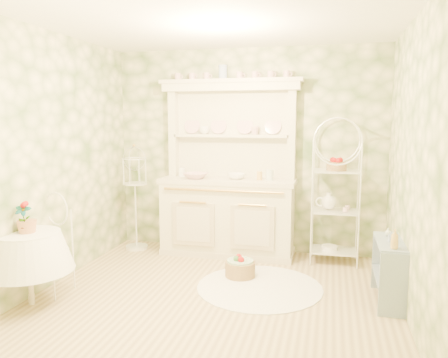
% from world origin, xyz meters
% --- Properties ---
extents(floor, '(3.60, 3.60, 0.00)m').
position_xyz_m(floor, '(0.00, 0.00, 0.00)').
color(floor, tan).
rests_on(floor, ground).
extents(ceiling, '(3.60, 3.60, 0.00)m').
position_xyz_m(ceiling, '(0.00, 0.00, 2.70)').
color(ceiling, white).
rests_on(ceiling, floor).
extents(wall_left, '(3.60, 3.60, 0.00)m').
position_xyz_m(wall_left, '(-1.80, 0.00, 1.35)').
color(wall_left, beige).
rests_on(wall_left, floor).
extents(wall_right, '(3.60, 3.60, 0.00)m').
position_xyz_m(wall_right, '(1.80, 0.00, 1.35)').
color(wall_right, beige).
rests_on(wall_right, floor).
extents(wall_back, '(3.60, 3.60, 0.00)m').
position_xyz_m(wall_back, '(0.00, 1.80, 1.35)').
color(wall_back, beige).
rests_on(wall_back, floor).
extents(wall_front, '(3.60, 3.60, 0.00)m').
position_xyz_m(wall_front, '(0.00, -1.80, 1.35)').
color(wall_front, beige).
rests_on(wall_front, floor).
extents(kitchen_dresser, '(1.87, 0.61, 2.29)m').
position_xyz_m(kitchen_dresser, '(-0.20, 1.52, 1.15)').
color(kitchen_dresser, '#EBE6C9').
rests_on(kitchen_dresser, floor).
extents(bakers_rack, '(0.54, 0.39, 1.72)m').
position_xyz_m(bakers_rack, '(1.17, 1.51, 0.86)').
color(bakers_rack, white).
rests_on(bakers_rack, floor).
extents(side_shelf, '(0.31, 0.68, 0.56)m').
position_xyz_m(side_shelf, '(1.68, 0.40, 0.28)').
color(side_shelf, '#8498AB').
rests_on(side_shelf, floor).
extents(round_table, '(0.76, 0.76, 0.79)m').
position_xyz_m(round_table, '(-1.68, -0.49, 0.39)').
color(round_table, white).
rests_on(round_table, floor).
extents(cafe_chair, '(0.45, 0.45, 0.79)m').
position_xyz_m(cafe_chair, '(-1.68, -0.19, 0.40)').
color(cafe_chair, white).
rests_on(cafe_chair, floor).
extents(birdcage_stand, '(0.40, 0.40, 1.50)m').
position_xyz_m(birdcage_stand, '(-1.48, 1.45, 0.75)').
color(birdcage_stand, white).
rests_on(birdcage_stand, floor).
extents(floor_basket, '(0.38, 0.38, 0.22)m').
position_xyz_m(floor_basket, '(0.14, 0.71, 0.11)').
color(floor_basket, '#9C7B4D').
rests_on(floor_basket, floor).
extents(lace_rug, '(1.70, 1.70, 0.01)m').
position_xyz_m(lace_rug, '(0.40, 0.46, 0.01)').
color(lace_rug, white).
rests_on(lace_rug, floor).
extents(bowl_floral, '(0.35, 0.35, 0.08)m').
position_xyz_m(bowl_floral, '(-0.61, 1.43, 1.02)').
color(bowl_floral, white).
rests_on(bowl_floral, kitchen_dresser).
extents(bowl_white, '(0.29, 0.29, 0.07)m').
position_xyz_m(bowl_white, '(-0.08, 1.51, 1.02)').
color(bowl_white, white).
rests_on(bowl_white, kitchen_dresser).
extents(cup_left, '(0.17, 0.17, 0.10)m').
position_xyz_m(cup_left, '(-0.56, 1.68, 1.61)').
color(cup_left, white).
rests_on(cup_left, kitchen_dresser).
extents(cup_right, '(0.14, 0.14, 0.10)m').
position_xyz_m(cup_right, '(0.12, 1.68, 1.61)').
color(cup_right, white).
rests_on(cup_right, kitchen_dresser).
extents(potted_geranium, '(0.17, 0.13, 0.29)m').
position_xyz_m(potted_geranium, '(-1.68, -0.53, 0.85)').
color(potted_geranium, '#3F7238').
rests_on(potted_geranium, round_table).
extents(bottle_amber, '(0.07, 0.07, 0.18)m').
position_xyz_m(bottle_amber, '(1.68, 0.14, 0.68)').
color(bottle_amber, tan).
rests_on(bottle_amber, side_shelf).
extents(bottle_blue, '(0.05, 0.05, 0.10)m').
position_xyz_m(bottle_blue, '(1.68, 0.38, 0.65)').
color(bottle_blue, '#95A8D2').
rests_on(bottle_blue, side_shelf).
extents(bottle_glass, '(0.08, 0.08, 0.08)m').
position_xyz_m(bottle_glass, '(1.68, 0.59, 0.65)').
color(bottle_glass, silver).
rests_on(bottle_glass, side_shelf).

